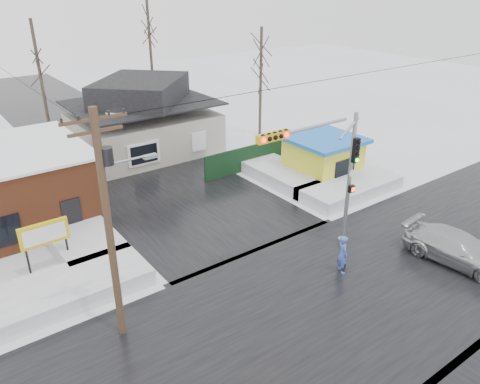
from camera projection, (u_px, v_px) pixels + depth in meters
ground at (331, 301)px, 20.08m from camera, size 120.00×120.00×0.00m
road_ns at (331, 301)px, 20.07m from camera, size 10.00×120.00×0.02m
road_ew at (331, 301)px, 20.07m from camera, size 120.00×10.00×0.02m
snowbank_nw at (67, 289)px, 20.18m from camera, size 7.00×3.00×0.80m
snowbank_ne at (350, 187)px, 29.86m from camera, size 7.00×3.00×0.80m
snowbank_nside_w at (75, 230)px, 24.91m from camera, size 3.00×8.00×0.80m
snowbank_nside_e at (275, 171)px, 32.44m from camera, size 3.00×8.00×0.80m
traffic_signal at (329, 170)px, 21.64m from camera, size 6.05×0.68×7.00m
utility_pole at (109, 216)px, 16.22m from camera, size 3.15×0.44×9.00m
marquee_sign at (44, 235)px, 21.36m from camera, size 2.20×0.21×2.55m
house at (143, 119)px, 36.12m from camera, size 10.40×8.40×5.76m
kiosk at (323, 157)px, 31.87m from camera, size 4.60×4.60×2.88m
fence at (252, 157)px, 33.42m from camera, size 8.00×0.12×1.80m
tree_far_left at (35, 48)px, 33.57m from camera, size 3.00×3.00×10.00m
tree_far_mid at (148, 16)px, 39.74m from camera, size 3.00×3.00×12.00m
tree_far_right at (261, 50)px, 38.12m from camera, size 3.00×3.00×9.00m
pedestrian at (343, 254)px, 21.66m from camera, size 0.70×0.82×1.92m
car at (457, 249)px, 22.52m from camera, size 2.72×5.38×1.50m
shopping_bag at (344, 265)px, 22.23m from camera, size 0.30×0.21×0.35m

